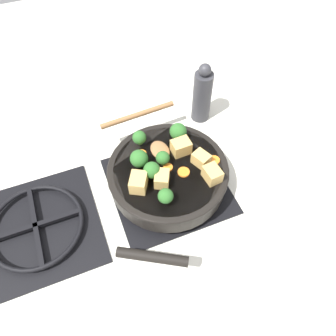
# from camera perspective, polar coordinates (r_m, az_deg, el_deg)

# --- Properties ---
(ground_plane) EXTENTS (2.40, 2.40, 0.00)m
(ground_plane) POSITION_cam_1_polar(r_m,az_deg,el_deg) (0.92, 0.00, -3.13)
(ground_plane) COLOR silver
(front_burner_grate) EXTENTS (0.31, 0.31, 0.03)m
(front_burner_grate) POSITION_cam_1_polar(r_m,az_deg,el_deg) (0.91, 0.00, -2.73)
(front_burner_grate) COLOR black
(front_burner_grate) RESTS_ON ground_plane
(rear_burner_grate) EXTENTS (0.31, 0.31, 0.03)m
(rear_burner_grate) POSITION_cam_1_polar(r_m,az_deg,el_deg) (0.91, -21.90, -9.52)
(rear_burner_grate) COLOR black
(rear_burner_grate) RESTS_ON ground_plane
(skillet_pan) EXTENTS (0.42, 0.35, 0.06)m
(skillet_pan) POSITION_cam_1_polar(r_m,az_deg,el_deg) (0.87, -0.02, -1.12)
(skillet_pan) COLOR black
(skillet_pan) RESTS_ON front_burner_grate
(wooden_spoon) EXTENTS (0.20, 0.23, 0.02)m
(wooden_spoon) POSITION_cam_1_polar(r_m,az_deg,el_deg) (0.93, -3.75, 6.66)
(wooden_spoon) COLOR olive
(wooden_spoon) RESTS_ON skillet_pan
(tofu_cube_center_large) EXTENTS (0.05, 0.04, 0.04)m
(tofu_cube_center_large) POSITION_cam_1_polar(r_m,az_deg,el_deg) (0.82, 7.72, -1.06)
(tofu_cube_center_large) COLOR tan
(tofu_cube_center_large) RESTS_ON skillet_pan
(tofu_cube_near_handle) EXTENTS (0.05, 0.05, 0.03)m
(tofu_cube_near_handle) POSITION_cam_1_polar(r_m,az_deg,el_deg) (0.81, -1.06, -1.86)
(tofu_cube_near_handle) COLOR tan
(tofu_cube_near_handle) RESTS_ON skillet_pan
(tofu_cube_east_chunk) EXTENTS (0.04, 0.05, 0.04)m
(tofu_cube_east_chunk) POSITION_cam_1_polar(r_m,az_deg,el_deg) (0.87, 2.28, 3.70)
(tofu_cube_east_chunk) COLOR tan
(tofu_cube_east_chunk) RESTS_ON skillet_pan
(tofu_cube_west_chunk) EXTENTS (0.06, 0.06, 0.04)m
(tofu_cube_west_chunk) POSITION_cam_1_polar(r_m,az_deg,el_deg) (0.80, -5.17, -2.52)
(tofu_cube_west_chunk) COLOR tan
(tofu_cube_west_chunk) RESTS_ON skillet_pan
(tofu_cube_back_piece) EXTENTS (0.05, 0.05, 0.03)m
(tofu_cube_back_piece) POSITION_cam_1_polar(r_m,az_deg,el_deg) (0.85, 5.79, 1.57)
(tofu_cube_back_piece) COLOR tan
(tofu_cube_back_piece) RESTS_ON skillet_pan
(broccoli_floret_near_spoon) EXTENTS (0.04, 0.04, 0.05)m
(broccoli_floret_near_spoon) POSITION_cam_1_polar(r_m,az_deg,el_deg) (0.77, -0.42, -4.92)
(broccoli_floret_near_spoon) COLOR #709956
(broccoli_floret_near_spoon) RESTS_ON skillet_pan
(broccoli_floret_center_top) EXTENTS (0.05, 0.05, 0.05)m
(broccoli_floret_center_top) POSITION_cam_1_polar(r_m,az_deg,el_deg) (0.89, 1.78, 6.37)
(broccoli_floret_center_top) COLOR #709956
(broccoli_floret_center_top) RESTS_ON skillet_pan
(broccoli_floret_east_rim) EXTENTS (0.04, 0.04, 0.05)m
(broccoli_floret_east_rim) POSITION_cam_1_polar(r_m,az_deg,el_deg) (0.81, -2.84, -0.38)
(broccoli_floret_east_rim) COLOR #709956
(broccoli_floret_east_rim) RESTS_ON skillet_pan
(broccoli_floret_west_rim) EXTENTS (0.04, 0.04, 0.04)m
(broccoli_floret_west_rim) POSITION_cam_1_polar(r_m,az_deg,el_deg) (0.84, -0.92, 1.76)
(broccoli_floret_west_rim) COLOR #709956
(broccoli_floret_west_rim) RESTS_ON skillet_pan
(broccoli_floret_north_edge) EXTENTS (0.05, 0.05, 0.05)m
(broccoli_floret_north_edge) POSITION_cam_1_polar(r_m,az_deg,el_deg) (0.83, -5.06, 1.63)
(broccoli_floret_north_edge) COLOR #709956
(broccoli_floret_north_edge) RESTS_ON skillet_pan
(broccoli_floret_south_cluster) EXTENTS (0.04, 0.04, 0.04)m
(broccoli_floret_south_cluster) POSITION_cam_1_polar(r_m,az_deg,el_deg) (0.88, -5.02, 5.30)
(broccoli_floret_south_cluster) COLOR #709956
(broccoli_floret_south_cluster) RESTS_ON skillet_pan
(carrot_slice_orange_thin) EXTENTS (0.02, 0.02, 0.01)m
(carrot_slice_orange_thin) POSITION_cam_1_polar(r_m,az_deg,el_deg) (0.85, 0.36, 0.03)
(carrot_slice_orange_thin) COLOR orange
(carrot_slice_orange_thin) RESTS_ON skillet_pan
(carrot_slice_near_center) EXTENTS (0.03, 0.03, 0.01)m
(carrot_slice_near_center) POSITION_cam_1_polar(r_m,az_deg,el_deg) (0.88, -4.61, 2.52)
(carrot_slice_near_center) COLOR orange
(carrot_slice_near_center) RESTS_ON skillet_pan
(carrot_slice_edge_slice) EXTENTS (0.03, 0.03, 0.01)m
(carrot_slice_edge_slice) POSITION_cam_1_polar(r_m,az_deg,el_deg) (0.84, 2.74, -0.72)
(carrot_slice_edge_slice) COLOR orange
(carrot_slice_edge_slice) RESTS_ON skillet_pan
(carrot_slice_under_broccoli) EXTENTS (0.03, 0.03, 0.01)m
(carrot_slice_under_broccoli) POSITION_cam_1_polar(r_m,az_deg,el_deg) (0.87, 8.03, 1.34)
(carrot_slice_under_broccoli) COLOR orange
(carrot_slice_under_broccoli) RESTS_ON skillet_pan
(pepper_mill) EXTENTS (0.06, 0.06, 0.20)m
(pepper_mill) POSITION_cam_1_polar(r_m,az_deg,el_deg) (1.03, 5.97, 12.55)
(pepper_mill) COLOR #333338
(pepper_mill) RESTS_ON ground_plane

